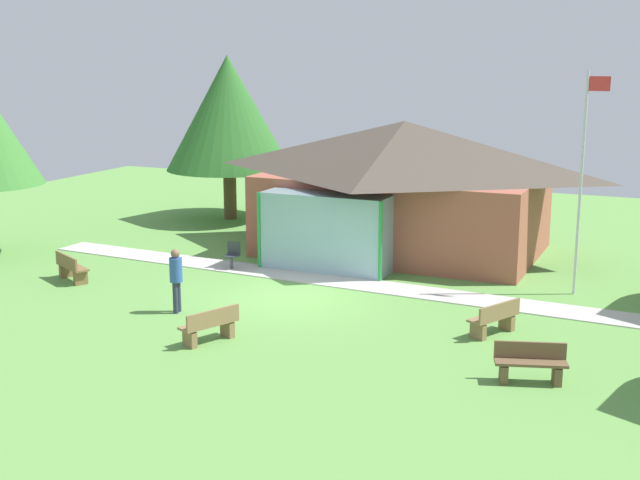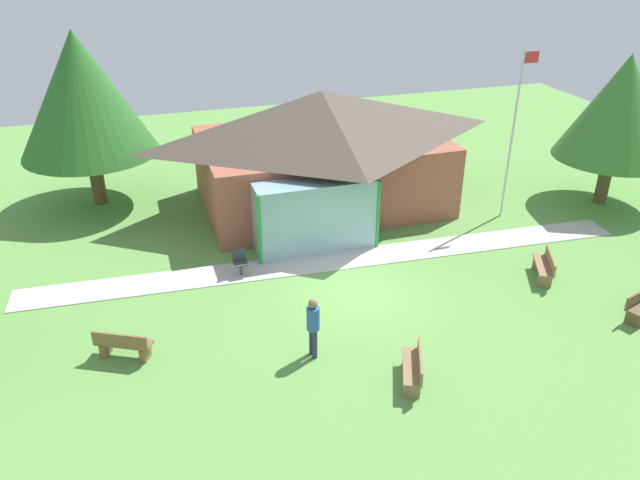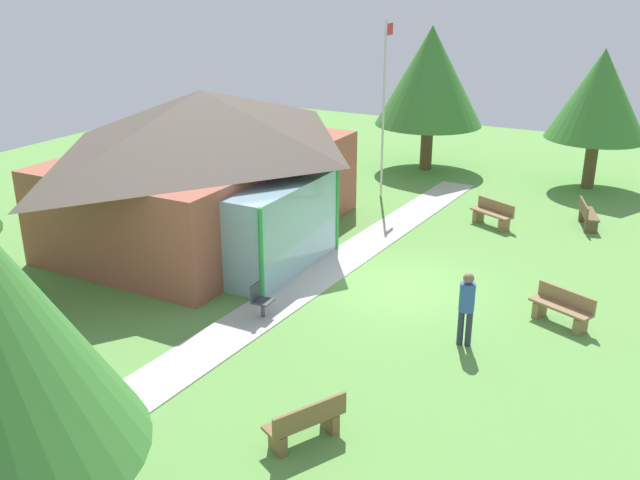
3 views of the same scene
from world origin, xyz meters
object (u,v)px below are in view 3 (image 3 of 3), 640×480
(bench_mid_left, at_px, (306,423))
(bench_front_center, at_px, (562,308))
(patio_chair_west, at_px, (260,302))
(tree_far_east, at_px, (600,95))
(pavilion, at_px, (208,162))
(visitor_strolling_lawn, at_px, (467,303))
(flagpole, at_px, (384,103))
(bench_lawn_far_right, at_px, (587,215))
(tree_east_hedge, at_px, (430,76))
(bench_mid_right, at_px, (492,214))

(bench_mid_left, bearing_deg, bench_front_center, 2.82)
(bench_mid_left, distance_m, patio_chair_west, 4.99)
(tree_far_east, bearing_deg, pavilion, 139.05)
(bench_front_center, bearing_deg, visitor_strolling_lawn, 73.52)
(flagpole, height_order, tree_far_east, flagpole)
(bench_lawn_far_right, bearing_deg, visitor_strolling_lawn, -24.47)
(bench_front_center, bearing_deg, flagpole, -20.27)
(bench_front_center, bearing_deg, tree_far_east, -61.03)
(tree_east_hedge, bearing_deg, visitor_strolling_lawn, -156.65)
(pavilion, xyz_separation_m, bench_front_center, (-1.08, -10.94, -1.96))
(pavilion, bearing_deg, flagpole, -25.93)
(pavilion, distance_m, flagpole, 7.16)
(bench_front_center, relative_size, tree_east_hedge, 0.26)
(flagpole, height_order, bench_lawn_far_right, flagpole)
(patio_chair_west, bearing_deg, tree_east_hedge, -179.96)
(flagpole, bearing_deg, tree_east_hedge, -1.12)
(bench_lawn_far_right, bearing_deg, bench_front_center, -13.30)
(flagpole, height_order, tree_east_hedge, flagpole)
(bench_mid_left, distance_m, bench_front_center, 7.45)
(bench_lawn_far_right, bearing_deg, tree_east_hedge, -139.43)
(visitor_strolling_lawn, relative_size, tree_far_east, 0.33)
(bench_mid_right, xyz_separation_m, tree_east_hedge, (5.84, 4.45, 3.48))
(visitor_strolling_lawn, bearing_deg, flagpole, 114.44)
(tree_east_hedge, bearing_deg, bench_lawn_far_right, -121.87)
(bench_front_center, height_order, tree_east_hedge, tree_east_hedge)
(visitor_strolling_lawn, bearing_deg, tree_far_east, 79.69)
(pavilion, relative_size, patio_chair_west, 11.83)
(patio_chair_west, relative_size, visitor_strolling_lawn, 0.49)
(tree_far_east, bearing_deg, bench_mid_left, 174.39)
(flagpole, bearing_deg, visitor_strolling_lawn, -147.16)
(flagpole, bearing_deg, pavilion, 154.07)
(tree_east_hedge, bearing_deg, pavilion, 163.68)
(pavilion, distance_m, tree_far_east, 14.86)
(pavilion, distance_m, bench_mid_left, 11.27)
(pavilion, bearing_deg, bench_lawn_far_right, -58.39)
(flagpole, xyz_separation_m, tree_east_hedge, (4.50, -0.09, 0.42))
(patio_chair_west, bearing_deg, visitor_strolling_lawn, 97.00)
(pavilion, height_order, bench_front_center, pavilion)
(flagpole, height_order, bench_front_center, flagpole)
(bench_mid_left, relative_size, bench_lawn_far_right, 0.98)
(bench_lawn_far_right, distance_m, tree_far_east, 5.79)
(bench_mid_right, bearing_deg, flagpole, 10.00)
(pavilion, relative_size, tree_far_east, 1.93)
(bench_mid_left, distance_m, visitor_strolling_lawn, 4.96)
(visitor_strolling_lawn, bearing_deg, patio_chair_west, -176.40)
(pavilion, distance_m, visitor_strolling_lawn, 9.84)
(pavilion, distance_m, bench_mid_right, 9.35)
(visitor_strolling_lawn, height_order, tree_east_hedge, tree_east_hedge)
(pavilion, bearing_deg, patio_chair_west, -132.61)
(pavilion, height_order, flagpole, flagpole)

